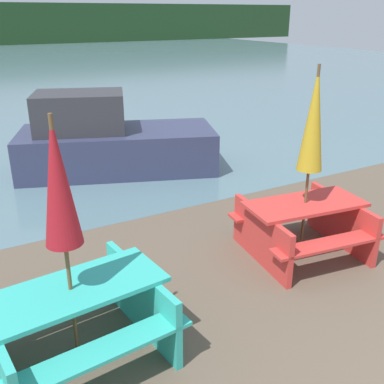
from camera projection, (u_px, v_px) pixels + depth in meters
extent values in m
cube|color=#33B7A8|center=(71.00, 291.00, 3.97)|extent=(1.73, 0.86, 0.04)
cube|color=#33B7A8|center=(99.00, 352.00, 3.66)|extent=(1.69, 0.44, 0.04)
cube|color=#33B7A8|center=(53.00, 289.00, 4.50)|extent=(1.69, 0.44, 0.04)
cube|color=#33B7A8|center=(141.00, 300.00, 4.48)|extent=(0.21, 1.38, 0.71)
cube|color=red|center=(305.00, 204.00, 5.83)|extent=(1.62, 0.90, 0.04)
cube|color=red|center=(329.00, 244.00, 5.47)|extent=(1.57, 0.48, 0.04)
cube|color=red|center=(280.00, 210.00, 6.42)|extent=(1.57, 0.48, 0.04)
cube|color=red|center=(261.00, 238.00, 5.75)|extent=(0.25, 1.38, 0.69)
cube|color=red|center=(341.00, 222.00, 6.18)|extent=(0.25, 1.38, 0.69)
cylinder|color=brown|center=(66.00, 249.00, 3.81)|extent=(0.04, 0.04, 2.32)
cone|color=#A81923|center=(58.00, 182.00, 3.59)|extent=(0.32, 0.32, 1.11)
cylinder|color=brown|center=(309.00, 166.00, 5.63)|extent=(0.04, 0.04, 2.48)
cone|color=gold|center=(314.00, 119.00, 5.41)|extent=(0.32, 0.32, 1.29)
cube|color=#333856|center=(118.00, 150.00, 9.17)|extent=(4.21, 2.90, 0.84)
cube|color=#333338|center=(80.00, 112.00, 8.77)|extent=(2.00, 1.68, 0.76)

